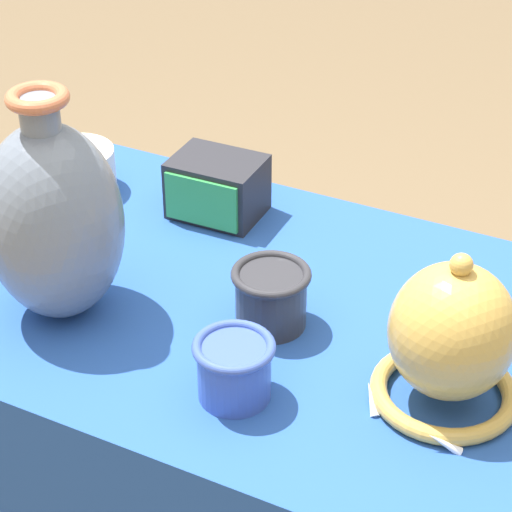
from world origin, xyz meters
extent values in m
cylinder|color=brown|center=(-0.50, 0.26, 0.36)|extent=(0.04, 0.04, 0.72)
cube|color=brown|center=(0.00, 0.00, 0.74)|extent=(1.10, 0.62, 0.03)
cube|color=#234C9E|center=(0.00, 0.00, 0.75)|extent=(1.12, 0.64, 0.01)
ellipsoid|color=slate|center=(-0.25, -0.13, 0.90)|extent=(0.19, 0.19, 0.28)
cylinder|color=slate|center=(-0.25, -0.13, 1.06)|extent=(0.05, 0.05, 0.04)
torus|color=#BC6642|center=(-0.25, -0.13, 1.08)|extent=(0.08, 0.08, 0.02)
torus|color=gold|center=(0.28, -0.07, 0.77)|extent=(0.19, 0.19, 0.02)
ellipsoid|color=gold|center=(0.28, -0.07, 0.86)|extent=(0.15, 0.15, 0.17)
sphere|color=gold|center=(0.28, -0.07, 0.96)|extent=(0.03, 0.03, 0.03)
cone|color=white|center=(0.31, 0.01, 0.77)|extent=(0.05, 0.03, 0.03)
cone|color=white|center=(0.20, -0.02, 0.77)|extent=(0.04, 0.04, 0.03)
cone|color=white|center=(0.20, -0.13, 0.77)|extent=(0.04, 0.04, 0.03)
cone|color=white|center=(0.31, -0.16, 0.77)|extent=(0.05, 0.03, 0.03)
cube|color=#232328|center=(-0.19, 0.19, 0.81)|extent=(0.14, 0.11, 0.10)
cube|color=green|center=(-0.19, 0.14, 0.81)|extent=(0.12, 0.01, 0.08)
cylinder|color=white|center=(-0.44, 0.16, 0.79)|extent=(0.13, 0.13, 0.07)
cylinder|color=#2D2D33|center=(0.02, -0.03, 0.80)|extent=(0.10, 0.10, 0.08)
torus|color=#2D2D33|center=(0.02, -0.03, 0.84)|extent=(0.11, 0.11, 0.01)
cylinder|color=#3851A8|center=(0.04, -0.19, 0.80)|extent=(0.09, 0.09, 0.08)
torus|color=#3851A8|center=(0.04, -0.19, 0.83)|extent=(0.10, 0.10, 0.01)
camera|label=1|loc=(0.49, -1.02, 1.59)|focal=70.00mm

